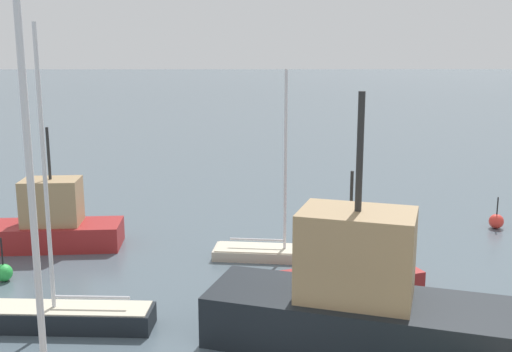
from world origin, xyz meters
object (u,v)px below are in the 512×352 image
sailboat_2 (68,313)px  sailboat_5 (275,250)px  fishing_boat_0 (366,303)px  fishing_boat_1 (48,224)px  channel_buoy_0 (496,221)px  channel_buoy_1 (4,272)px  fishing_boat_2 (344,272)px

sailboat_2 → sailboat_5: size_ratio=1.19×
fishing_boat_0 → sailboat_5: bearing=-55.8°
fishing_boat_0 → fishing_boat_1: 14.48m
fishing_boat_0 → channel_buoy_0: 14.10m
sailboat_2 → fishing_boat_0: bearing=173.9°
channel_buoy_0 → channel_buoy_1: channel_buoy_1 is taller
sailboat_2 → channel_buoy_0: 19.48m
fishing_boat_0 → fishing_boat_2: (-0.01, 3.50, -0.44)m
fishing_boat_0 → channel_buoy_0: size_ratio=6.32×
channel_buoy_0 → fishing_boat_0: bearing=-126.1°
fishing_boat_0 → channel_buoy_0: fishing_boat_0 is taller
fishing_boat_1 → channel_buoy_0: bearing=3.6°
sailboat_2 → channel_buoy_1: sailboat_2 is taller
channel_buoy_1 → sailboat_5: bearing=13.1°
channel_buoy_0 → channel_buoy_1: (-20.07, -6.21, -0.02)m
sailboat_2 → channel_buoy_1: size_ratio=5.48×
fishing_boat_1 → fishing_boat_2: (11.36, -5.46, -0.14)m
channel_buoy_0 → channel_buoy_1: size_ratio=0.93×
sailboat_5 → channel_buoy_0: bearing=27.8°
fishing_boat_0 → fishing_boat_2: bearing=-71.3°
channel_buoy_0 → fishing_boat_2: bearing=-136.5°
sailboat_5 → channel_buoy_0: sailboat_5 is taller
fishing_boat_0 → fishing_boat_1: (-11.37, 8.96, -0.30)m
sailboat_5 → fishing_boat_2: size_ratio=1.33×
sailboat_2 → sailboat_5: bearing=-133.2°
fishing_boat_0 → fishing_boat_1: bearing=-19.7°
fishing_boat_1 → channel_buoy_0: (19.66, 2.41, -0.67)m
fishing_boat_1 → fishing_boat_2: bearing=-29.0°
sailboat_5 → channel_buoy_1: 9.96m
fishing_boat_2 → channel_buoy_0: 11.45m
fishing_boat_1 → sailboat_2: bearing=-72.2°
fishing_boat_1 → channel_buoy_1: bearing=-99.5°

